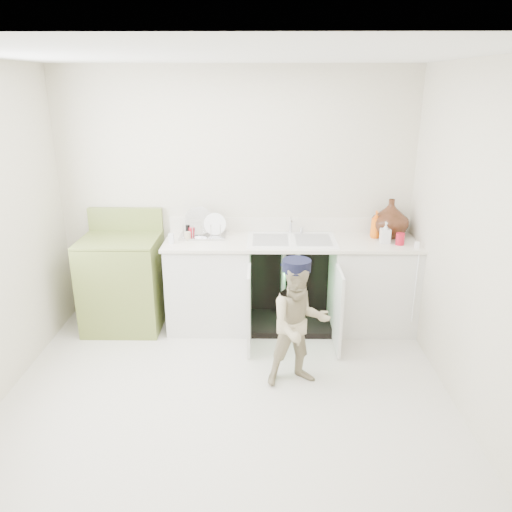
# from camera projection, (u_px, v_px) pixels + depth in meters

# --- Properties ---
(ground) EXTENTS (3.50, 3.50, 0.00)m
(ground) POSITION_uv_depth(u_px,v_px,m) (228.00, 394.00, 3.95)
(ground) COLOR beige
(ground) RESTS_ON ground
(room_shell) EXTENTS (6.00, 5.50, 1.26)m
(room_shell) POSITION_uv_depth(u_px,v_px,m) (225.00, 244.00, 3.54)
(room_shell) COLOR beige
(room_shell) RESTS_ON ground
(counter_run) EXTENTS (2.44, 1.02, 1.27)m
(counter_run) POSITION_uv_depth(u_px,v_px,m) (295.00, 280.00, 4.93)
(counter_run) COLOR silver
(counter_run) RESTS_ON ground
(avocado_stove) EXTENTS (0.74, 0.65, 1.15)m
(avocado_stove) POSITION_uv_depth(u_px,v_px,m) (123.00, 281.00, 4.92)
(avocado_stove) COLOR olive
(avocado_stove) RESTS_ON ground
(repair_worker) EXTENTS (0.59, 0.94, 1.06)m
(repair_worker) POSITION_uv_depth(u_px,v_px,m) (299.00, 323.00, 3.94)
(repair_worker) COLOR tan
(repair_worker) RESTS_ON ground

